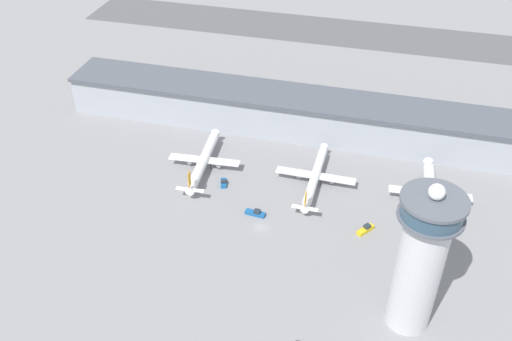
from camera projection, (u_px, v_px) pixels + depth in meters
name	position (u px, v px, depth m)	size (l,w,h in m)	color
ground_plane	(260.00, 228.00, 216.45)	(1000.00, 1000.00, 0.00)	gray
terminal_building	(298.00, 114.00, 264.89)	(220.58, 25.00, 19.05)	#A3A8B2
runway_strip	(335.00, 32.00, 364.52)	(330.87, 44.00, 0.01)	#515154
control_tower	(420.00, 259.00, 165.93)	(18.67, 18.67, 54.40)	silver
airplane_gate_alpha	(204.00, 160.00, 243.59)	(31.10, 44.27, 13.43)	white
airplane_gate_bravo	(315.00, 176.00, 235.17)	(33.37, 44.72, 12.18)	white
airplane_gate_charlie	(431.00, 194.00, 225.92)	(32.75, 44.57, 13.85)	white
service_truck_catering	(224.00, 183.00, 237.01)	(3.89, 5.96, 2.74)	black
service_truck_fuel	(256.00, 213.00, 221.78)	(8.13, 3.24, 2.56)	black
service_truck_baggage	(366.00, 229.00, 214.18)	(6.33, 7.46, 2.82)	black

